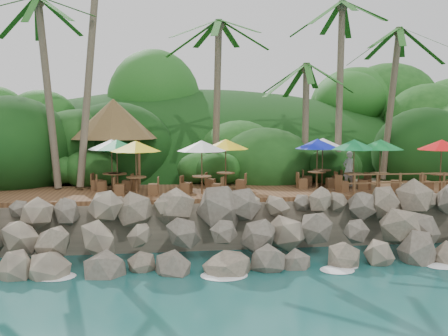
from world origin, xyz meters
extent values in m
plane|color=#19514F|center=(0.00, 0.00, 0.00)|extent=(140.00, 140.00, 0.00)
cube|color=gray|center=(0.00, 16.00, 1.05)|extent=(32.00, 25.20, 2.10)
ellipsoid|color=#143811|center=(0.00, 23.50, 0.00)|extent=(44.80, 28.00, 15.40)
cube|color=brown|center=(0.00, 6.00, 2.20)|extent=(26.00, 5.00, 0.20)
ellipsoid|color=white|center=(-6.00, 0.30, 0.03)|extent=(1.20, 0.80, 0.06)
ellipsoid|color=white|center=(-3.00, 0.30, 0.03)|extent=(1.20, 0.80, 0.06)
ellipsoid|color=white|center=(0.00, 0.30, 0.03)|extent=(1.20, 0.80, 0.06)
ellipsoid|color=white|center=(3.00, 0.30, 0.03)|extent=(1.20, 0.80, 0.06)
ellipsoid|color=white|center=(6.00, 0.30, 0.03)|extent=(1.20, 0.80, 0.06)
cylinder|color=brown|center=(-8.57, 7.91, 7.04)|extent=(1.37, 1.41, 9.45)
cylinder|color=brown|center=(-6.49, 8.29, 9.36)|extent=(1.52, 3.02, 13.93)
cylinder|color=brown|center=(-0.04, 8.65, 6.59)|extent=(0.70, 0.75, 8.59)
ellipsoid|color=#23601E|center=(-0.04, 8.65, 10.89)|extent=(6.00, 6.00, 2.40)
cylinder|color=brown|center=(4.99, 9.03, 5.53)|extent=(0.43, 0.52, 6.47)
ellipsoid|color=#23601E|center=(4.99, 9.03, 8.76)|extent=(6.00, 6.00, 2.40)
cylinder|color=brown|center=(6.63, 8.23, 7.21)|extent=(0.88, 1.35, 9.80)
ellipsoid|color=#23601E|center=(6.63, 8.23, 12.11)|extent=(6.00, 6.00, 2.40)
cylinder|color=brown|center=(9.96, 8.99, 6.54)|extent=(0.90, 1.14, 8.48)
ellipsoid|color=#23601E|center=(9.96, 8.99, 10.78)|extent=(6.00, 6.00, 2.40)
cylinder|color=brown|center=(-7.01, 8.65, 3.50)|extent=(0.16, 0.16, 2.40)
cylinder|color=brown|center=(-4.21, 8.65, 3.50)|extent=(0.16, 0.16, 2.40)
cylinder|color=brown|center=(-7.01, 11.45, 3.50)|extent=(0.16, 0.16, 2.40)
cylinder|color=brown|center=(-4.21, 11.45, 3.50)|extent=(0.16, 0.16, 2.40)
cone|color=brown|center=(-5.61, 10.05, 5.80)|extent=(4.76, 4.76, 2.20)
cylinder|color=brown|center=(7.60, 5.11, 2.71)|extent=(0.09, 0.09, 0.81)
cylinder|color=brown|center=(7.60, 5.11, 3.12)|extent=(0.92, 0.92, 0.05)
cylinder|color=brown|center=(7.60, 5.11, 3.51)|extent=(0.05, 0.05, 2.42)
cone|color=#0C722C|center=(7.60, 5.11, 4.55)|extent=(2.31, 2.31, 0.49)
cube|color=brown|center=(6.89, 5.41, 2.55)|extent=(0.60, 0.60, 0.51)
cube|color=brown|center=(8.31, 4.81, 2.55)|extent=(0.60, 0.60, 0.51)
cylinder|color=brown|center=(4.76, 6.17, 2.71)|extent=(0.09, 0.09, 0.81)
cylinder|color=brown|center=(4.76, 6.17, 3.12)|extent=(0.92, 0.92, 0.05)
cylinder|color=brown|center=(4.76, 6.17, 3.51)|extent=(0.05, 0.05, 2.42)
cone|color=#0D1AAF|center=(4.76, 6.17, 4.55)|extent=(2.31, 2.31, 0.49)
cube|color=brown|center=(3.99, 6.17, 2.55)|extent=(0.46, 0.46, 0.51)
cube|color=brown|center=(5.53, 6.17, 2.55)|extent=(0.46, 0.46, 0.51)
cylinder|color=brown|center=(-5.44, 6.77, 2.71)|extent=(0.09, 0.09, 0.81)
cylinder|color=brown|center=(-5.44, 6.77, 3.12)|extent=(0.92, 0.92, 0.05)
cylinder|color=brown|center=(-5.44, 6.77, 3.51)|extent=(0.05, 0.05, 2.42)
cone|color=white|center=(-5.44, 6.77, 4.55)|extent=(2.31, 2.31, 0.49)
cube|color=brown|center=(-6.19, 6.93, 2.55)|extent=(0.55, 0.55, 0.51)
cube|color=brown|center=(-4.69, 6.60, 2.55)|extent=(0.55, 0.55, 0.51)
cylinder|color=brown|center=(-1.18, 4.97, 2.71)|extent=(0.09, 0.09, 0.81)
cylinder|color=brown|center=(-1.18, 4.97, 3.12)|extent=(0.92, 0.92, 0.05)
cylinder|color=brown|center=(-1.18, 4.97, 3.51)|extent=(0.05, 0.05, 2.42)
cone|color=white|center=(-1.18, 4.97, 4.55)|extent=(2.31, 2.31, 0.49)
cube|color=brown|center=(-1.88, 5.27, 2.55)|extent=(0.61, 0.61, 0.51)
cube|color=brown|center=(-0.47, 4.67, 2.55)|extent=(0.61, 0.61, 0.51)
cylinder|color=brown|center=(5.33, 7.04, 2.71)|extent=(0.09, 0.09, 0.81)
cylinder|color=brown|center=(5.33, 7.04, 3.12)|extent=(0.92, 0.92, 0.05)
cylinder|color=brown|center=(5.33, 7.04, 3.51)|extent=(0.05, 0.05, 2.42)
cone|color=white|center=(5.33, 7.04, 4.55)|extent=(2.31, 2.31, 0.49)
cube|color=brown|center=(4.58, 7.19, 2.55)|extent=(0.54, 0.54, 0.51)
cube|color=brown|center=(6.09, 6.89, 2.55)|extent=(0.54, 0.54, 0.51)
cylinder|color=brown|center=(6.29, 5.18, 2.71)|extent=(0.09, 0.09, 0.81)
cylinder|color=brown|center=(6.29, 5.18, 3.12)|extent=(0.92, 0.92, 0.05)
cylinder|color=brown|center=(6.29, 5.18, 3.51)|extent=(0.05, 0.05, 2.42)
cone|color=#0C6E33|center=(6.29, 5.18, 4.55)|extent=(2.31, 2.31, 0.49)
cube|color=brown|center=(5.59, 4.87, 2.55)|extent=(0.61, 0.61, 0.51)
cube|color=brown|center=(6.99, 5.49, 2.55)|extent=(0.61, 0.61, 0.51)
cylinder|color=brown|center=(0.12, 6.31, 2.71)|extent=(0.09, 0.09, 0.81)
cylinder|color=brown|center=(0.12, 6.31, 3.12)|extent=(0.92, 0.92, 0.05)
cylinder|color=brown|center=(0.12, 6.31, 3.51)|extent=(0.05, 0.05, 2.42)
cone|color=yellow|center=(0.12, 6.31, 4.55)|extent=(2.31, 2.31, 0.49)
cube|color=brown|center=(-0.60, 6.56, 2.55)|extent=(0.59, 0.59, 0.51)
cube|color=brown|center=(0.85, 6.06, 2.55)|extent=(0.59, 0.59, 0.51)
cylinder|color=brown|center=(-4.19, 5.07, 2.71)|extent=(0.09, 0.09, 0.81)
cylinder|color=brown|center=(-4.19, 5.07, 3.12)|extent=(0.92, 0.92, 0.05)
cylinder|color=brown|center=(-4.19, 5.07, 3.51)|extent=(0.05, 0.05, 2.42)
cone|color=yellow|center=(-4.19, 5.07, 4.55)|extent=(2.31, 2.31, 0.49)
cube|color=brown|center=(-4.96, 5.13, 2.55)|extent=(0.49, 0.49, 0.51)
cube|color=brown|center=(-3.43, 5.02, 2.55)|extent=(0.49, 0.49, 0.51)
cylinder|color=brown|center=(-5.17, 6.59, 2.71)|extent=(0.09, 0.09, 0.81)
cylinder|color=brown|center=(-5.17, 6.59, 3.12)|extent=(0.92, 0.92, 0.05)
cylinder|color=brown|center=(-5.17, 6.59, 3.51)|extent=(0.05, 0.05, 2.42)
cone|color=#0D7536|center=(-5.17, 6.59, 4.55)|extent=(2.31, 2.31, 0.49)
cube|color=brown|center=(-5.92, 6.43, 2.55)|extent=(0.55, 0.55, 0.51)
cube|color=brown|center=(-4.42, 6.74, 2.55)|extent=(0.55, 0.55, 0.51)
cylinder|color=brown|center=(10.38, 4.40, 2.71)|extent=(0.09, 0.09, 0.81)
cylinder|color=brown|center=(10.38, 4.40, 3.12)|extent=(0.92, 0.92, 0.05)
cylinder|color=brown|center=(10.38, 4.40, 3.51)|extent=(0.05, 0.05, 2.42)
cone|color=red|center=(10.38, 4.40, 4.55)|extent=(2.31, 2.31, 0.49)
cube|color=brown|center=(9.62, 4.28, 2.55)|extent=(0.53, 0.53, 0.51)
cylinder|color=brown|center=(5.72, 3.65, 2.80)|extent=(0.10, 0.10, 1.00)
cylinder|color=brown|center=(6.82, 3.65, 2.80)|extent=(0.10, 0.10, 1.00)
cylinder|color=brown|center=(7.92, 3.65, 2.80)|extent=(0.10, 0.10, 1.00)
cylinder|color=brown|center=(9.02, 3.65, 2.80)|extent=(0.10, 0.10, 1.00)
cylinder|color=brown|center=(10.12, 3.65, 2.80)|extent=(0.10, 0.10, 1.00)
cube|color=brown|center=(8.47, 3.65, 3.25)|extent=(6.10, 0.06, 0.06)
cube|color=brown|center=(8.47, 3.65, 2.85)|extent=(6.10, 0.06, 0.06)
imported|color=silver|center=(6.53, 6.44, 3.21)|extent=(0.76, 0.61, 1.83)
camera|label=1|loc=(-3.14, -17.92, 5.79)|focal=39.82mm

